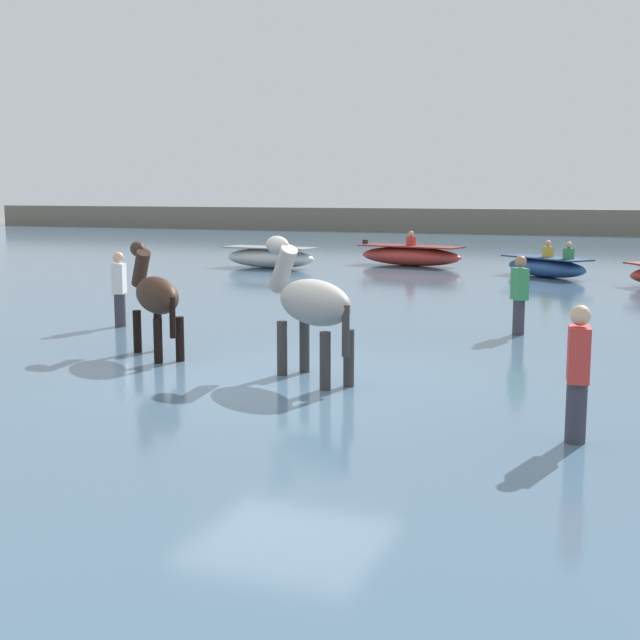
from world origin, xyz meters
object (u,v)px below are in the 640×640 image
object	(u,v)px
horse_lead_grey	(311,306)
person_wading_close	(519,300)
boat_distant_west	(546,267)
boat_far_inshore	(410,256)
boat_near_starboard	(270,257)
person_wading_mid	(577,383)
horse_trailing_dark_bay	(155,298)
person_onlooker_right	(120,294)

from	to	relation	value
horse_lead_grey	person_wading_close	bearing A→B (deg)	66.78
boat_distant_west	person_wading_close	size ratio (longest dim) A/B	1.76
boat_far_inshore	boat_distant_west	distance (m)	5.15
boat_far_inshore	person_wading_close	bearing A→B (deg)	-66.77
boat_near_starboard	person_wading_close	xyz separation A→B (m)	(9.42, -10.28, 0.26)
horse_lead_grey	person_wading_mid	distance (m)	3.88
horse_lead_grey	horse_trailing_dark_bay	world-z (taller)	horse_lead_grey
horse_trailing_dark_bay	person_onlooker_right	xyz separation A→B (m)	(-2.14, 2.18, -0.28)
horse_lead_grey	boat_far_inshore	size ratio (longest dim) A/B	0.56
boat_distant_west	person_wading_mid	xyz separation A→B (m)	(2.32, -16.75, 0.30)
person_onlooker_right	person_wading_close	size ratio (longest dim) A/B	1.00
horse_lead_grey	person_onlooker_right	world-z (taller)	horse_lead_grey
boat_near_starboard	person_wading_close	bearing A→B (deg)	-47.48
horse_trailing_dark_bay	person_wading_mid	bearing A→B (deg)	-20.70
horse_lead_grey	boat_far_inshore	distance (m)	17.66
boat_distant_west	person_wading_mid	distance (m)	16.91
boat_near_starboard	person_wading_mid	distance (m)	19.83
person_onlooker_right	boat_far_inshore	bearing A→B (deg)	84.50
person_onlooker_right	horse_trailing_dark_bay	bearing A→B (deg)	-45.58
boat_near_starboard	person_wading_mid	world-z (taller)	person_wading_mid
person_wading_mid	boat_distant_west	bearing A→B (deg)	97.90
boat_far_inshore	boat_near_starboard	world-z (taller)	boat_far_inshore
boat_far_inshore	person_wading_mid	world-z (taller)	person_wading_mid
horse_trailing_dark_bay	person_wading_mid	distance (m)	6.65
boat_near_starboard	person_onlooker_right	xyz separation A→B (m)	(2.57, -12.01, 0.26)
person_onlooker_right	person_wading_mid	xyz separation A→B (m)	(8.36, -4.53, 0.00)
horse_trailing_dark_bay	boat_distant_west	bearing A→B (deg)	74.86
person_wading_close	person_wading_mid	xyz separation A→B (m)	(1.51, -6.27, 0.00)
boat_far_inshore	boat_distant_west	size ratio (longest dim) A/B	1.31
horse_trailing_dark_bay	boat_far_inshore	size ratio (longest dim) A/B	0.52
horse_lead_grey	person_wading_mid	xyz separation A→B (m)	(3.47, -1.69, -0.38)
person_wading_mid	boat_near_starboard	bearing A→B (deg)	123.45
person_onlooker_right	boat_near_starboard	bearing A→B (deg)	102.08
person_wading_mid	person_wading_close	bearing A→B (deg)	103.51
horse_trailing_dark_bay	person_wading_mid	xyz separation A→B (m)	(6.22, -2.35, -0.28)
person_onlooker_right	person_wading_close	xyz separation A→B (m)	(6.85, 1.73, 0.00)
horse_lead_grey	person_wading_close	world-z (taller)	horse_lead_grey
person_wading_close	boat_near_starboard	bearing A→B (deg)	132.52
boat_far_inshore	person_wading_mid	size ratio (longest dim) A/B	2.31
horse_trailing_dark_bay	person_onlooker_right	world-z (taller)	horse_trailing_dark_bay
horse_trailing_dark_bay	boat_near_starboard	bearing A→B (deg)	108.36
horse_trailing_dark_bay	boat_distant_west	size ratio (longest dim) A/B	0.68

